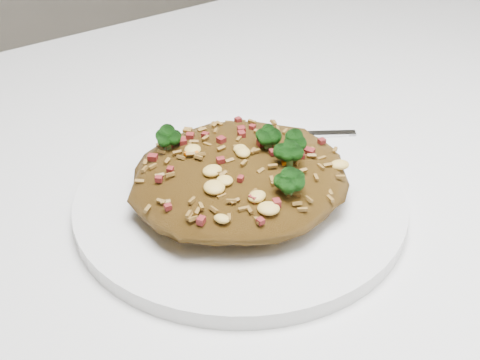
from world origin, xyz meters
name	(u,v)px	position (x,y,z in m)	size (l,w,h in m)	color
dining_table	(288,234)	(0.00, 0.00, 0.66)	(1.20, 0.80, 0.75)	white
plate	(240,201)	(-0.08, -0.03, 0.76)	(0.28, 0.28, 0.01)	white
fried_rice	(241,169)	(-0.08, -0.03, 0.79)	(0.18, 0.17, 0.06)	brown
fork	(279,135)	(0.00, 0.02, 0.77)	(0.15, 0.10, 0.00)	silver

